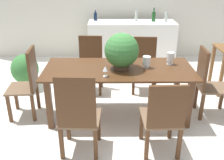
{
  "coord_description": "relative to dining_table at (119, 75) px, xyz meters",
  "views": [
    {
      "loc": [
        -0.11,
        -3.59,
        2.08
      ],
      "look_at": [
        -0.09,
        -0.15,
        0.55
      ],
      "focal_mm": 41.9,
      "sensor_mm": 36.0,
      "label": 1
    }
  ],
  "objects": [
    {
      "name": "ground_plane",
      "position": [
        0.0,
        0.18,
        -0.64
      ],
      "size": [
        7.04,
        7.04,
        0.0
      ],
      "primitive_type": "plane",
      "color": "silver"
    },
    {
      "name": "chair_foot_end",
      "position": [
        1.28,
        0.01,
        -0.09
      ],
      "size": [
        0.49,
        0.44,
        1.02
      ],
      "rotation": [
        0.0,
        0.0,
        1.52
      ],
      "color": "#4C2D19",
      "rests_on": "ground"
    },
    {
      "name": "crystal_vase_center_near",
      "position": [
        0.39,
        0.03,
        0.21
      ],
      "size": [
        0.11,
        0.11,
        0.17
      ],
      "color": "silver",
      "rests_on": "dining_table"
    },
    {
      "name": "kitchen_counter",
      "position": [
        0.35,
        2.22,
        -0.16
      ],
      "size": [
        1.87,
        0.67,
        0.96
      ],
      "primitive_type": "cube",
      "color": "white",
      "rests_on": "ground"
    },
    {
      "name": "wine_glass",
      "position": [
        -0.18,
        -0.29,
        0.21
      ],
      "size": [
        0.07,
        0.07,
        0.14
      ],
      "color": "silver",
      "rests_on": "dining_table"
    },
    {
      "name": "crystal_vase_left",
      "position": [
        0.75,
        0.16,
        0.22
      ],
      "size": [
        0.11,
        0.11,
        0.18
      ],
      "color": "silver",
      "rests_on": "dining_table"
    },
    {
      "name": "flower_centerpiece",
      "position": [
        0.04,
        -0.01,
        0.37
      ],
      "size": [
        0.47,
        0.47,
        0.5
      ],
      "color": "#4C3828",
      "rests_on": "dining_table"
    },
    {
      "name": "chair_near_left",
      "position": [
        -0.48,
        -0.92,
        -0.07
      ],
      "size": [
        0.49,
        0.47,
        1.05
      ],
      "rotation": [
        0.0,
        0.0,
        3.09
      ],
      "color": "#4C2D19",
      "rests_on": "ground"
    },
    {
      "name": "wine_bottle_dark",
      "position": [
        1.06,
        2.16,
        0.43
      ],
      "size": [
        0.06,
        0.06,
        0.27
      ],
      "color": "#B2BFB7",
      "rests_on": "kitchen_counter"
    },
    {
      "name": "wine_bottle_green",
      "position": [
        -0.44,
        2.35,
        0.41
      ],
      "size": [
        0.07,
        0.07,
        0.22
      ],
      "color": "#0F1E38",
      "rests_on": "kitchen_counter"
    },
    {
      "name": "wine_bottle_amber",
      "position": [
        0.44,
        2.3,
        0.43
      ],
      "size": [
        0.06,
        0.06,
        0.28
      ],
      "color": "#B2BFB7",
      "rests_on": "kitchen_counter"
    },
    {
      "name": "dining_table",
      "position": [
        0.0,
        0.0,
        0.0
      ],
      "size": [
        2.09,
        0.91,
        0.74
      ],
      "color": "#4C2D19",
      "rests_on": "ground"
    },
    {
      "name": "chair_far_right",
      "position": [
        0.48,
        0.89,
        -0.12
      ],
      "size": [
        0.47,
        0.43,
        0.94
      ],
      "rotation": [
        0.0,
        0.0,
        -0.08
      ],
      "color": "#4C2D19",
      "rests_on": "ground"
    },
    {
      "name": "chair_far_left",
      "position": [
        -0.47,
        0.9,
        -0.11
      ],
      "size": [
        0.46,
        0.43,
        0.96
      ],
      "rotation": [
        0.0,
        0.0,
        -0.04
      ],
      "color": "#4C2D19",
      "rests_on": "ground"
    },
    {
      "name": "chair_head_end",
      "position": [
        -1.3,
        0.01,
        -0.08
      ],
      "size": [
        0.44,
        0.47,
        1.02
      ],
      "rotation": [
        0.0,
        0.0,
        -1.5
      ],
      "color": "#4C2D19",
      "rests_on": "ground"
    },
    {
      "name": "wine_bottle_tall",
      "position": [
        0.81,
        2.24,
        0.43
      ],
      "size": [
        0.08,
        0.08,
        0.28
      ],
      "color": "#194C1E",
      "rests_on": "kitchen_counter"
    },
    {
      "name": "potted_plant_floor",
      "position": [
        -1.65,
        0.95,
        -0.29
      ],
      "size": [
        0.48,
        0.48,
        0.63
      ],
      "color": "brown",
      "rests_on": "ground"
    },
    {
      "name": "chair_near_right",
      "position": [
        0.47,
        -0.91,
        -0.11
      ],
      "size": [
        0.46,
        0.49,
        0.96
      ],
      "rotation": [
        0.0,
        0.0,
        3.18
      ],
      "color": "#4C2D19",
      "rests_on": "ground"
    },
    {
      "name": "back_wall",
      "position": [
        0.0,
        2.78,
        0.66
      ],
      "size": [
        6.4,
        0.1,
        2.6
      ],
      "primitive_type": "cube",
      "color": "beige",
      "rests_on": "ground"
    }
  ]
}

